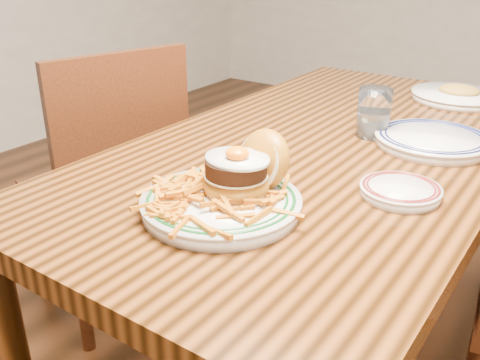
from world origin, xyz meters
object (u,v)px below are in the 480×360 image
Objects in this scene: chair_left at (111,182)px; side_plate at (401,190)px; table at (328,173)px; main_plate at (229,190)px.

chair_left is 1.00m from side_plate.
chair_left reaches higher than side_plate.
table is 4.96× the size of main_plate.
side_plate is (0.96, -0.08, 0.26)m from chair_left.
table is 0.48m from main_plate.
table is 0.73m from chair_left.
side_plate is (0.25, 0.24, -0.03)m from main_plate.
chair_left reaches higher than main_plate.
main_plate is (0.71, -0.32, 0.29)m from chair_left.
chair_left is at bearing 169.85° from main_plate.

